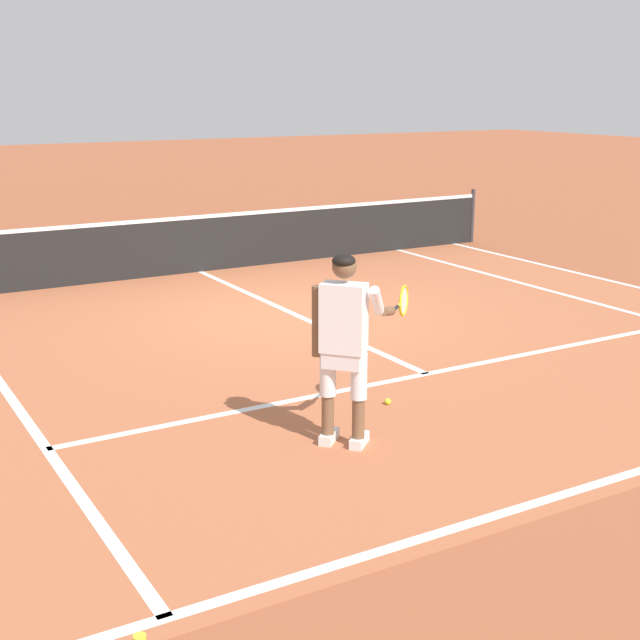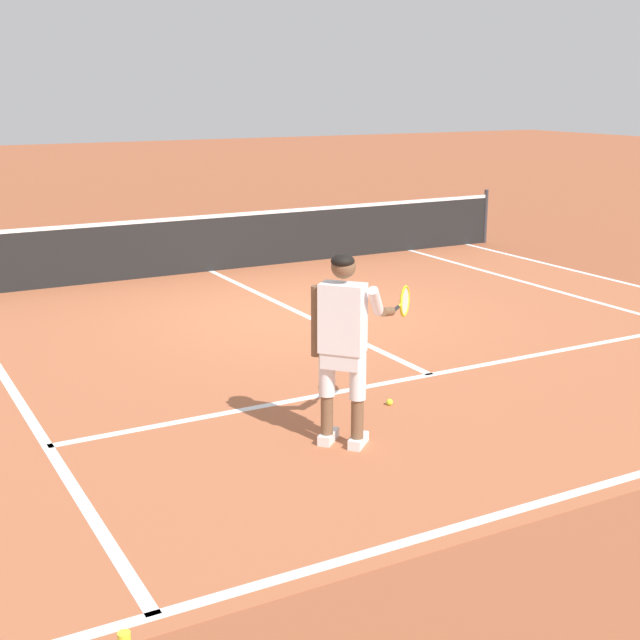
{
  "view_description": "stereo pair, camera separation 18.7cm",
  "coord_description": "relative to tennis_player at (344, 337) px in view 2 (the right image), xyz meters",
  "views": [
    {
      "loc": [
        -5.63,
        -10.37,
        3.06
      ],
      "look_at": [
        -1.83,
        -3.85,
        1.05
      ],
      "focal_mm": 49.32,
      "sensor_mm": 36.0,
      "label": 1
    },
    {
      "loc": [
        -5.47,
        -10.47,
        3.06
      ],
      "look_at": [
        -1.83,
        -3.85,
        1.05
      ],
      "focal_mm": 49.32,
      "sensor_mm": 36.0,
      "label": 2
    }
  ],
  "objects": [
    {
      "name": "ground_plane",
      "position": [
        1.8,
        4.24,
        -0.99
      ],
      "size": [
        80.0,
        80.0,
        0.0
      ],
      "primitive_type": "plane",
      "color": "#9E5133"
    },
    {
      "name": "line_singles_left",
      "position": [
        -2.31,
        2.95,
        -0.99
      ],
      "size": [
        0.1,
        9.31,
        0.01
      ],
      "primitive_type": "cube",
      "color": "white",
      "rests_on": "ground"
    },
    {
      "name": "line_baseline",
      "position": [
        1.8,
        -1.71,
        -0.99
      ],
      "size": [
        10.98,
        0.1,
        0.01
      ],
      "primitive_type": "cube",
      "color": "white",
      "rests_on": "ground"
    },
    {
      "name": "tennis_net",
      "position": [
        1.8,
        7.6,
        -0.49
      ],
      "size": [
        11.96,
        0.08,
        1.07
      ],
      "color": "#333338",
      "rests_on": "ground"
    },
    {
      "name": "tennis_ball_near_feet",
      "position": [
        0.89,
        0.63,
        -0.96
      ],
      "size": [
        0.07,
        0.07,
        0.07
      ],
      "primitive_type": "sphere",
      "color": "#CCE02D",
      "rests_on": "ground"
    },
    {
      "name": "court_inner_surface",
      "position": [
        1.8,
        2.95,
        -0.99
      ],
      "size": [
        10.98,
        9.71,
        0.0
      ],
      "primitive_type": "cube",
      "color": "#B2603D",
      "rests_on": "ground"
    },
    {
      "name": "line_service",
      "position": [
        1.8,
        1.2,
        -0.99
      ],
      "size": [
        8.23,
        0.1,
        0.01
      ],
      "primitive_type": "cube",
      "color": "white",
      "rests_on": "ground"
    },
    {
      "name": "tennis_player",
      "position": [
        0.0,
        0.0,
        0.0
      ],
      "size": [
        1.18,
        0.69,
        1.71
      ],
      "color": "white",
      "rests_on": "ground"
    },
    {
      "name": "line_centre_service",
      "position": [
        1.8,
        4.4,
        -0.99
      ],
      "size": [
        0.1,
        6.4,
        0.01
      ],
      "primitive_type": "cube",
      "color": "white",
      "rests_on": "ground"
    },
    {
      "name": "line_singles_right",
      "position": [
        5.92,
        2.95,
        -0.99
      ],
      "size": [
        0.1,
        9.31,
        0.01
      ],
      "primitive_type": "cube",
      "color": "white",
      "rests_on": "ground"
    }
  ]
}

